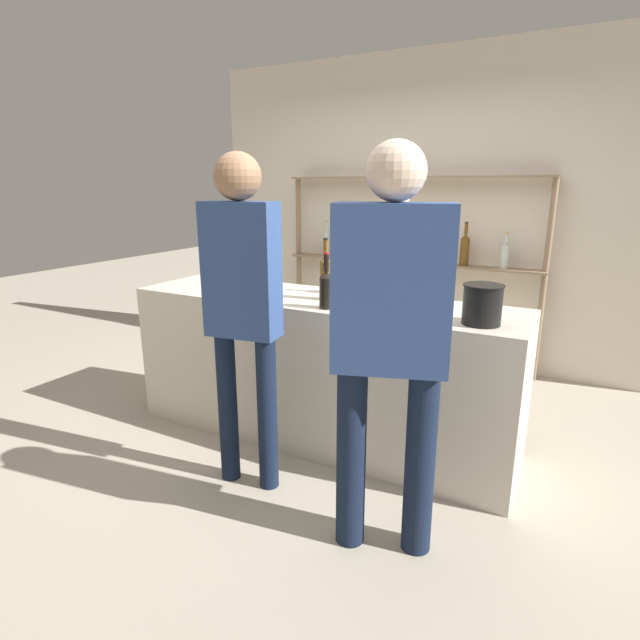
% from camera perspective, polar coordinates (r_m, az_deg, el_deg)
% --- Properties ---
extents(ground_plane, '(16.00, 16.00, 0.00)m').
position_cam_1_polar(ground_plane, '(3.50, 0.00, -12.95)').
color(ground_plane, '#B2A893').
extents(bar_counter, '(2.53, 0.66, 0.96)m').
position_cam_1_polar(bar_counter, '(3.30, 0.00, -5.61)').
color(bar_counter, beige).
rests_on(bar_counter, ground_plane).
extents(back_wall, '(4.13, 0.12, 2.80)m').
position_cam_1_polar(back_wall, '(4.88, 10.93, 12.00)').
color(back_wall, beige).
rests_on(back_wall, ground_plane).
extents(back_shelf, '(2.41, 0.18, 1.72)m').
position_cam_1_polar(back_shelf, '(4.73, 10.22, 8.97)').
color(back_shelf, '#897056').
rests_on(back_shelf, ground_plane).
extents(counter_bottle_0, '(0.07, 0.07, 0.38)m').
position_cam_1_polar(counter_bottle_0, '(3.10, 0.65, 5.01)').
color(counter_bottle_0, brown).
rests_on(counter_bottle_0, bar_counter).
extents(counter_bottle_1, '(0.08, 0.08, 0.33)m').
position_cam_1_polar(counter_bottle_1, '(3.26, 3.26, 5.14)').
color(counter_bottle_1, '#0F1956').
rests_on(counter_bottle_1, bar_counter).
extents(counter_bottle_2, '(0.08, 0.08, 0.33)m').
position_cam_1_polar(counter_bottle_2, '(2.87, 0.71, 3.66)').
color(counter_bottle_2, black).
rests_on(counter_bottle_2, bar_counter).
extents(counter_bottle_3, '(0.08, 0.08, 0.35)m').
position_cam_1_polar(counter_bottle_3, '(3.01, 12.43, 4.10)').
color(counter_bottle_3, silver).
rests_on(counter_bottle_3, bar_counter).
extents(wine_glass, '(0.07, 0.07, 0.15)m').
position_cam_1_polar(wine_glass, '(3.16, 6.75, 4.46)').
color(wine_glass, silver).
rests_on(wine_glass, bar_counter).
extents(ice_bucket, '(0.21, 0.21, 0.21)m').
position_cam_1_polar(ice_bucket, '(2.68, 18.06, 1.70)').
color(ice_bucket, black).
rests_on(ice_bucket, bar_counter).
extents(customer_center, '(0.40, 0.24, 1.81)m').
position_cam_1_polar(customer_center, '(2.63, -8.86, 2.93)').
color(customer_center, '#121C33').
rests_on(customer_center, ground_plane).
extents(customer_right, '(0.53, 0.35, 1.82)m').
position_cam_1_polar(customer_right, '(2.12, 8.03, -0.84)').
color(customer_right, '#121C33').
rests_on(customer_right, ground_plane).
extents(server_behind_counter, '(0.50, 0.31, 1.68)m').
position_cam_1_polar(server_behind_counter, '(3.81, 8.22, 4.96)').
color(server_behind_counter, '#575347').
rests_on(server_behind_counter, ground_plane).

